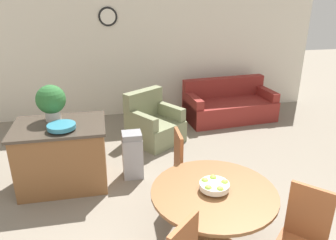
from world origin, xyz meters
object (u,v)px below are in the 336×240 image
Objects in this scene: dining_chair_near_right at (303,237)px; potted_plant at (51,101)px; dining_table at (213,205)px; trash_bin at (132,155)px; armchair at (154,125)px; teal_bowl at (62,126)px; dining_chair_far_side at (187,166)px; kitchen_island at (63,155)px; couch at (229,106)px; fruit_bowl at (214,185)px.

potted_plant is at bearing 1.29° from dining_chair_near_right.
trash_bin is (-0.67, 1.67, -0.22)m from dining_table.
dining_chair_near_right is 3.46m from potted_plant.
trash_bin is 0.63× the size of armchair.
dining_table is at bearing -120.14° from armchair.
dining_table is at bearing -42.66° from teal_bowl.
armchair is (-0.11, 1.96, -0.24)m from dining_chair_far_side.
dining_table is 1.80× the size of trash_bin.
armchair is at bearing -29.62° from dining_chair_near_right.
armchair is (1.47, 1.17, -0.16)m from kitchen_island.
dining_table reaches higher than trash_bin.
teal_bowl is 0.19× the size of couch.
kitchen_island reaches higher than armchair.
trash_bin is at bearing 111.79° from dining_table.
potted_plant is (-1.67, 0.98, 0.65)m from dining_chair_far_side.
trash_bin is at bearing -146.88° from armchair.
kitchen_island reaches higher than trash_bin.
teal_bowl is at bearing -69.37° from potted_plant.
armchair is (-0.82, 3.40, -0.24)m from dining_chair_near_right.
dining_table is at bearing -32.51° from fruit_bowl.
dining_chair_near_right is 0.53× the size of couch.
dining_chair_near_right is 1.43× the size of trash_bin.
potted_plant is (-0.15, 0.39, 0.23)m from teal_bowl.
dining_chair_near_right is at bearing -59.53° from trash_bin.
kitchen_island reaches higher than couch.
potted_plant is at bearing 170.28° from trash_bin.
couch reaches higher than trash_bin.
potted_plant is 0.45× the size of armchair.
dining_chair_near_right is 3.38× the size of fruit_bowl.
dining_chair_near_right reaches higher than armchair.
fruit_bowl is at bearing -45.20° from kitchen_island.
dining_chair_near_right is at bearing -107.70° from couch.
dining_chair_near_right reaches higher than kitchen_island.
kitchen_island is at bearing -179.13° from trash_bin.
dining_chair_near_right reaches higher than dining_table.
trash_bin is (-0.67, 1.67, -0.45)m from fruit_bowl.
fruit_bowl is 1.85m from trash_bin.
potted_plant reaches higher than couch.
dining_chair_far_side is (-0.71, 1.44, 0.00)m from dining_chair_near_right.
potted_plant is at bearing 133.05° from fruit_bowl.
couch is at bearing -9.27° from armchair.
teal_bowl is 0.51× the size of trash_bin.
couch is at bearing 66.22° from dining_table.
dining_chair_near_right is 1.00× the size of dining_chair_far_side.
dining_table is 2.33m from kitchen_island.
couch is 1.71× the size of armchair.
dining_table is 0.66× the size of couch.
teal_bowl is 2.08m from armchair.
trash_bin is at bearing 111.76° from fruit_bowl.
kitchen_island reaches higher than dining_table.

